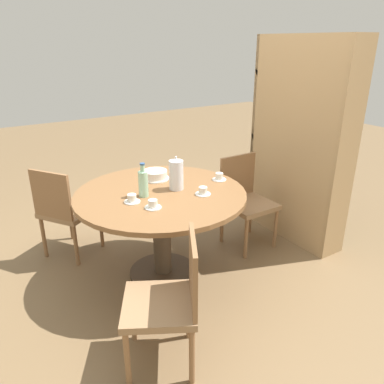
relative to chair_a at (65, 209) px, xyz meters
name	(u,v)px	position (x,y,z in m)	size (l,w,h in m)	color
ground_plane	(163,273)	(0.73, 0.57, -0.45)	(14.00, 14.00, 0.00)	brown
dining_table	(161,210)	(0.73, 0.57, 0.14)	(1.33, 1.33, 0.74)	#473828
chair_a	(65,209)	(0.00, 0.00, 0.00)	(0.58, 0.58, 0.85)	olive
chair_b	(169,299)	(1.57, 0.17, 0.00)	(0.57, 0.57, 0.85)	olive
chair_c	(246,199)	(0.68, 1.50, 0.00)	(0.42, 0.42, 0.85)	olive
bookshelf	(298,145)	(0.80, 2.00, 0.47)	(1.05, 0.28, 1.89)	tan
coffee_pot	(176,174)	(0.74, 0.71, 0.41)	(0.11, 0.11, 0.27)	silver
water_bottle	(144,183)	(0.74, 0.43, 0.39)	(0.07, 0.07, 0.26)	#99C6A3
cake_main	(155,175)	(0.45, 0.68, 0.32)	(0.23, 0.23, 0.08)	white
cup_a	(219,177)	(0.76, 1.12, 0.31)	(0.12, 0.12, 0.06)	white
cup_b	(132,199)	(0.79, 0.31, 0.31)	(0.12, 0.12, 0.06)	white
cup_c	(153,205)	(0.97, 0.39, 0.31)	(0.12, 0.12, 0.06)	white
cup_d	(203,192)	(0.95, 0.82, 0.31)	(0.12, 0.12, 0.06)	white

